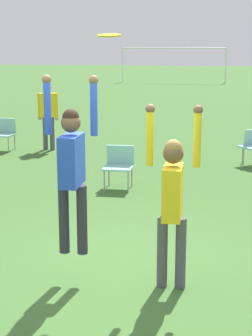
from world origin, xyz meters
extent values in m
plane|color=#3D662D|center=(0.00, 0.00, 0.00)|extent=(120.00, 120.00, 0.00)
cylinder|color=#2D2D38|center=(-0.49, -0.34, 0.75)|extent=(0.12, 0.12, 0.81)
cylinder|color=#2D2D38|center=(-0.28, -0.34, 0.75)|extent=(0.12, 0.12, 0.81)
cube|color=blue|center=(-0.39, -0.34, 1.43)|extent=(0.20, 0.47, 0.57)
sphere|color=brown|center=(-0.39, -0.34, 1.86)|extent=(0.22, 0.22, 0.22)
sphere|color=black|center=(-0.39, -0.34, 1.92)|extent=(0.19, 0.19, 0.19)
cylinder|color=blue|center=(-0.65, -0.34, 2.02)|extent=(0.08, 0.08, 0.60)
sphere|color=brown|center=(-0.65, -0.34, 2.32)|extent=(0.10, 0.10, 0.10)
cylinder|color=blue|center=(-0.13, -0.34, 2.02)|extent=(0.08, 0.08, 0.60)
sphere|color=brown|center=(-0.13, -0.34, 2.32)|extent=(0.10, 0.10, 0.10)
cylinder|color=#4C4C51|center=(0.64, -0.34, 0.41)|extent=(0.12, 0.12, 0.82)
cylinder|color=#4C4C51|center=(0.85, -0.34, 0.41)|extent=(0.12, 0.12, 0.82)
cube|color=yellow|center=(0.74, -0.34, 1.12)|extent=(0.20, 0.46, 0.58)
sphere|color=brown|center=(0.74, -0.34, 1.55)|extent=(0.22, 0.22, 0.22)
sphere|color=olive|center=(0.74, -0.34, 1.61)|extent=(0.19, 0.19, 0.19)
cylinder|color=yellow|center=(0.49, -0.34, 1.72)|extent=(0.08, 0.08, 0.62)
sphere|color=brown|center=(0.49, -0.34, 2.02)|extent=(0.10, 0.10, 0.10)
cylinder|color=yellow|center=(1.00, -0.34, 1.72)|extent=(0.08, 0.08, 0.62)
sphere|color=brown|center=(1.00, -0.34, 2.02)|extent=(0.10, 0.10, 0.10)
cylinder|color=yellow|center=(0.04, -0.29, 2.79)|extent=(0.26, 0.26, 0.04)
cylinder|color=gray|center=(1.81, 6.11, 0.22)|extent=(0.02, 0.02, 0.44)
cylinder|color=gray|center=(1.81, 6.57, 0.22)|extent=(0.02, 0.02, 0.44)
cylinder|color=gray|center=(-3.94, 6.90, 0.21)|extent=(0.02, 0.02, 0.43)
cylinder|color=gray|center=(-3.94, 7.35, 0.21)|extent=(0.02, 0.02, 0.43)
cube|color=#8CC6C1|center=(-4.17, 7.12, 0.41)|extent=(0.56, 0.56, 0.04)
cube|color=#8CC6C1|center=(-4.17, 7.37, 0.62)|extent=(0.54, 0.14, 0.39)
cylinder|color=gray|center=(-0.83, 3.61, 0.22)|extent=(0.02, 0.02, 0.43)
cylinder|color=gray|center=(-0.38, 3.61, 0.22)|extent=(0.02, 0.02, 0.43)
cylinder|color=gray|center=(-0.83, 4.06, 0.22)|extent=(0.02, 0.02, 0.43)
cylinder|color=gray|center=(-0.38, 4.06, 0.22)|extent=(0.02, 0.02, 0.43)
cube|color=#8CC6C1|center=(-0.60, 3.83, 0.41)|extent=(0.53, 0.53, 0.04)
cube|color=#8CC6C1|center=(-0.60, 4.08, 0.62)|extent=(0.53, 0.10, 0.37)
cylinder|color=#4C4C51|center=(-3.15, 7.46, 0.42)|extent=(0.12, 0.12, 0.85)
cylinder|color=#4C4C51|center=(-2.96, 7.46, 0.42)|extent=(0.12, 0.12, 0.85)
cube|color=yellow|center=(-3.06, 7.46, 1.15)|extent=(0.45, 0.34, 0.60)
sphere|color=tan|center=(-3.06, 7.46, 1.60)|extent=(0.23, 0.23, 0.23)
sphere|color=olive|center=(-3.06, 7.46, 1.66)|extent=(0.20, 0.20, 0.20)
cylinder|color=yellow|center=(-3.28, 7.46, 1.13)|extent=(0.08, 0.08, 0.64)
sphere|color=tan|center=(-3.28, 7.46, 0.81)|extent=(0.10, 0.10, 0.10)
cylinder|color=yellow|center=(-2.83, 7.46, 1.13)|extent=(0.08, 0.08, 0.64)
sphere|color=tan|center=(-2.83, 7.46, 0.81)|extent=(0.10, 0.10, 0.10)
cylinder|color=white|center=(-5.34, 32.40, 1.15)|extent=(0.10, 0.10, 2.30)
cylinder|color=white|center=(1.66, 32.40, 1.15)|extent=(0.10, 0.10, 2.30)
cylinder|color=white|center=(-1.84, 32.40, 2.30)|extent=(7.00, 0.10, 0.10)
camera|label=1|loc=(1.19, -6.27, 2.72)|focal=60.00mm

